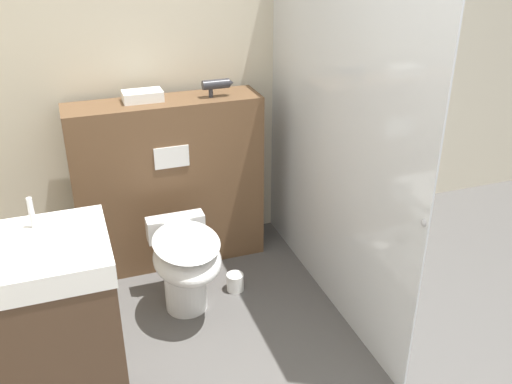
# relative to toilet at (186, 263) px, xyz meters

# --- Properties ---
(wall_back) EXTENTS (8.00, 0.06, 2.50)m
(wall_back) POSITION_rel_toilet_xyz_m (0.38, 0.89, 0.90)
(wall_back) COLOR beige
(wall_back) RESTS_ON ground_plane
(partition_panel) EXTENTS (1.24, 0.32, 1.15)m
(partition_panel) POSITION_rel_toilet_xyz_m (0.05, 0.63, 0.23)
(partition_panel) COLOR brown
(partition_panel) RESTS_ON ground_plane
(shower_glass) EXTENTS (0.04, 1.88, 2.05)m
(shower_glass) POSITION_rel_toilet_xyz_m (0.87, -0.09, 0.68)
(shower_glass) COLOR silver
(shower_glass) RESTS_ON ground_plane
(toilet) EXTENTS (0.39, 0.60, 0.54)m
(toilet) POSITION_rel_toilet_xyz_m (0.00, 0.00, 0.00)
(toilet) COLOR white
(toilet) RESTS_ON ground_plane
(sink_vanity) EXTENTS (0.58, 0.52, 1.15)m
(sink_vanity) POSITION_rel_toilet_xyz_m (-0.74, -0.65, 0.16)
(sink_vanity) COLOR #473323
(sink_vanity) RESTS_ON ground_plane
(hair_drier) EXTENTS (0.20, 0.06, 0.11)m
(hair_drier) POSITION_rel_toilet_xyz_m (0.39, 0.59, 0.88)
(hair_drier) COLOR #2D2D33
(hair_drier) RESTS_ON partition_panel
(folded_towel) EXTENTS (0.24, 0.15, 0.06)m
(folded_towel) POSITION_rel_toilet_xyz_m (-0.07, 0.66, 0.83)
(folded_towel) COLOR white
(folded_towel) RESTS_ON partition_panel
(spare_toilet_roll) EXTENTS (0.11, 0.11, 0.12)m
(spare_toilet_roll) POSITION_rel_toilet_xyz_m (0.34, 0.11, -0.29)
(spare_toilet_roll) COLOR white
(spare_toilet_roll) RESTS_ON ground_plane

